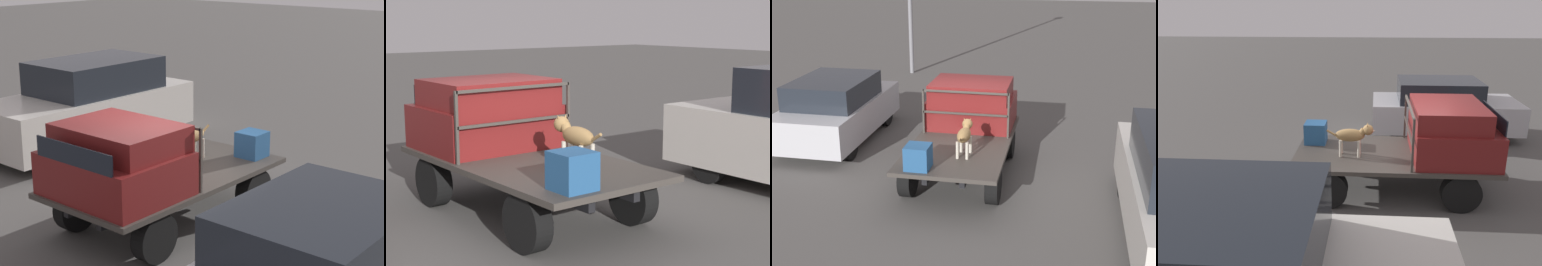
% 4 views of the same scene
% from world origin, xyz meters
% --- Properties ---
extents(ground_plane, '(80.00, 80.00, 0.00)m').
position_xyz_m(ground_plane, '(0.00, 0.00, 0.00)').
color(ground_plane, '#514F4C').
extents(flatbed_truck, '(3.91, 2.00, 0.78)m').
position_xyz_m(flatbed_truck, '(0.00, 0.00, 0.58)').
color(flatbed_truck, black).
rests_on(flatbed_truck, ground).
extents(truck_cab, '(1.54, 1.88, 1.03)m').
position_xyz_m(truck_cab, '(1.10, 0.00, 1.27)').
color(truck_cab, maroon).
rests_on(truck_cab, flatbed_truck).
extents(truck_headboard, '(0.04, 1.88, 0.98)m').
position_xyz_m(truck_headboard, '(0.29, 0.00, 1.43)').
color(truck_headboard, '#3D3833').
rests_on(truck_headboard, flatbed_truck).
extents(dog, '(0.95, 0.25, 0.67)m').
position_xyz_m(dog, '(-0.77, -0.20, 1.21)').
color(dog, beige).
rests_on(dog, flatbed_truck).
extents(cargo_crate, '(0.45, 0.45, 0.45)m').
position_xyz_m(cargo_crate, '(-1.63, 0.50, 1.01)').
color(cargo_crate, '#235184').
rests_on(cargo_crate, flatbed_truck).
extents(parked_sedan, '(4.10, 1.85, 1.62)m').
position_xyz_m(parked_sedan, '(1.57, 3.51, 0.81)').
color(parked_sedan, black).
rests_on(parked_sedan, ground).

